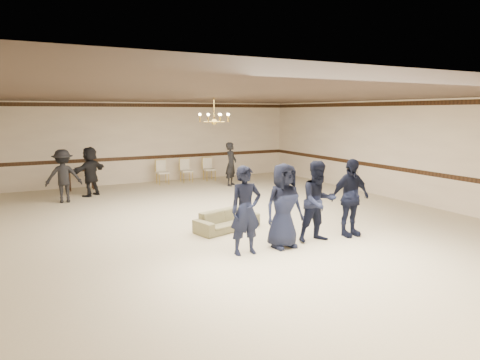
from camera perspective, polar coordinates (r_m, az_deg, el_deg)
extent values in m
cube|color=beige|center=(11.07, -1.31, -5.48)|extent=(12.00, 14.00, 0.01)
cube|color=#30221B|center=(10.72, -1.37, 11.30)|extent=(12.00, 14.00, 0.01)
cube|color=beige|center=(17.32, -11.63, 5.05)|extent=(12.00, 0.01, 3.20)
cube|color=beige|center=(14.45, 20.61, 3.84)|extent=(0.01, 14.00, 3.20)
cube|color=black|center=(17.35, -11.55, 3.07)|extent=(12.00, 0.02, 0.14)
cube|color=black|center=(17.26, -11.77, 9.95)|extent=(12.00, 0.02, 0.14)
imported|color=black|center=(8.30, 0.78, -4.17)|extent=(0.67, 0.46, 1.78)
imported|color=black|center=(8.75, 5.99, -3.51)|extent=(0.88, 0.58, 1.78)
imported|color=black|center=(9.27, 10.65, -2.90)|extent=(0.92, 0.74, 1.78)
imported|color=black|center=(9.84, 14.79, -2.34)|extent=(1.05, 0.46, 1.78)
imported|color=#7C7452|center=(10.13, -1.77, -5.50)|extent=(1.74, 1.04, 0.48)
imported|color=black|center=(14.19, -22.94, 0.50)|extent=(1.13, 0.70, 1.67)
imported|color=black|center=(14.97, -19.73, 1.11)|extent=(1.52, 1.35, 1.67)
imported|color=black|center=(16.07, -1.22, 2.18)|extent=(0.72, 0.71, 1.67)
cube|color=#331C11|center=(16.32, -20.84, 0.05)|extent=(0.90, 0.41, 0.75)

